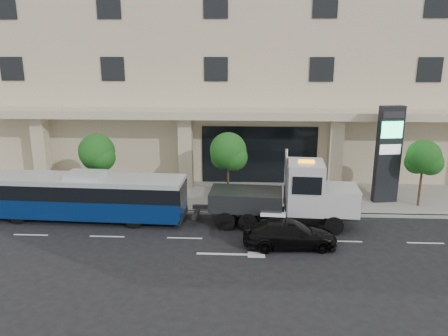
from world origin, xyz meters
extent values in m
plane|color=black|center=(0.00, 0.00, 0.00)|extent=(120.00, 120.00, 0.00)
cube|color=gray|center=(0.00, 5.00, 0.07)|extent=(120.00, 6.00, 0.15)
cube|color=gray|center=(0.00, 2.00, 0.07)|extent=(120.00, 0.30, 0.15)
cube|color=#C8B696|center=(0.00, 15.50, 10.00)|extent=(60.00, 15.00, 20.00)
cube|color=#C8B696|center=(0.00, 6.80, 5.20)|extent=(60.00, 2.80, 0.50)
cube|color=black|center=(0.00, 7.97, 2.15)|extent=(8.00, 0.12, 4.00)
cube|color=#C8B696|center=(-15.00, 6.80, 2.60)|extent=(0.90, 0.90, 4.90)
cube|color=#C8B696|center=(-5.00, 6.80, 2.60)|extent=(0.90, 0.90, 4.90)
cube|color=#C8B696|center=(5.00, 6.80, 2.60)|extent=(0.90, 0.90, 4.90)
cylinder|color=#422B19|center=(-10.00, 3.60, 1.55)|extent=(0.14, 0.14, 2.80)
sphere|color=#164413|center=(-10.00, 3.60, 3.27)|extent=(2.20, 2.20, 2.20)
sphere|color=#164413|center=(-9.65, 3.40, 2.95)|extent=(1.65, 1.65, 1.65)
sphere|color=#164413|center=(-10.30, 3.80, 2.87)|extent=(1.54, 1.54, 1.54)
cylinder|color=#422B19|center=(-2.00, 3.60, 1.62)|extent=(0.14, 0.14, 2.94)
sphere|color=#164413|center=(-2.00, 3.60, 3.43)|extent=(2.20, 2.20, 2.20)
sphere|color=#164413|center=(-1.65, 3.40, 3.09)|extent=(1.65, 1.65, 1.65)
sphere|color=#164413|center=(-2.30, 3.80, 3.01)|extent=(1.54, 1.54, 1.54)
cylinder|color=#422B19|center=(9.50, 3.60, 1.51)|extent=(0.14, 0.14, 2.73)
sphere|color=#164413|center=(9.50, 3.60, 3.19)|extent=(2.00, 2.00, 2.00)
sphere|color=#164413|center=(9.85, 3.40, 2.88)|extent=(1.50, 1.50, 1.50)
sphere|color=#164413|center=(9.20, 3.80, 2.80)|extent=(1.40, 1.40, 1.40)
cylinder|color=black|center=(-13.41, -0.03, 0.45)|extent=(0.92, 0.31, 0.91)
cylinder|color=black|center=(-13.33, 1.87, 0.45)|extent=(0.92, 0.31, 0.91)
cylinder|color=black|center=(-6.88, -0.30, 0.45)|extent=(0.92, 0.31, 0.91)
cylinder|color=black|center=(-6.81, 1.60, 0.45)|extent=(0.92, 0.31, 0.91)
cube|color=#071E53|center=(-9.74, 0.77, 0.86)|extent=(10.96, 2.71, 1.09)
cube|color=black|center=(-9.74, 0.77, 1.81)|extent=(10.96, 2.75, 0.82)
cube|color=silver|center=(-9.74, 0.77, 2.36)|extent=(10.96, 2.71, 0.27)
cube|color=silver|center=(-9.74, 0.77, 2.63)|extent=(2.05, 1.53, 0.27)
cube|color=#2D3033|center=(-4.36, 0.55, 0.41)|extent=(0.23, 2.27, 0.27)
cube|color=#2D3033|center=(1.07, 0.45, 0.73)|extent=(7.85, 1.42, 0.37)
cube|color=silver|center=(4.05, 0.25, 1.61)|extent=(1.97, 2.23, 1.38)
cube|color=silver|center=(4.96, 0.19, 1.61)|extent=(0.20, 1.84, 1.10)
cube|color=silver|center=(2.21, 0.37, 2.25)|extent=(1.98, 2.41, 2.66)
cube|color=black|center=(3.08, 0.32, 2.66)|extent=(0.23, 2.02, 1.10)
cylinder|color=silver|center=(1.14, -0.57, 2.48)|extent=(0.18, 0.18, 3.12)
cylinder|color=silver|center=(1.27, 1.45, 2.48)|extent=(0.18, 0.18, 3.12)
cube|color=#2D3033|center=(-0.90, 0.57, 1.42)|extent=(3.99, 2.45, 1.01)
cube|color=#2D3033|center=(-3.10, 0.72, 0.87)|extent=(1.48, 0.35, 0.20)
cube|color=#2D3033|center=(-3.65, 0.75, 0.50)|extent=(0.34, 1.66, 0.17)
cube|color=orange|center=(2.21, 0.37, 3.63)|extent=(0.85, 0.37, 0.13)
cylinder|color=black|center=(3.62, -0.68, 0.50)|extent=(1.03, 0.36, 1.01)
cylinder|color=black|center=(3.74, 1.24, 0.50)|extent=(1.03, 0.36, 1.01)
cylinder|color=black|center=(-0.78, -0.40, 0.50)|extent=(1.03, 0.36, 1.01)
cylinder|color=black|center=(-0.66, 1.52, 0.50)|extent=(1.03, 0.36, 1.01)
cylinder|color=black|center=(-1.97, -0.32, 0.50)|extent=(1.03, 0.36, 1.01)
cylinder|color=black|center=(-1.85, 1.60, 0.50)|extent=(1.03, 0.36, 1.01)
imported|color=black|center=(1.23, -2.19, 0.66)|extent=(4.63, 2.12, 1.31)
cube|color=black|center=(7.66, 4.29, 3.11)|extent=(1.54, 0.73, 5.93)
cube|color=#28F092|center=(7.66, 4.02, 4.69)|extent=(1.28, 0.27, 0.99)
cube|color=silver|center=(7.66, 4.02, 3.51)|extent=(1.28, 0.27, 0.59)
cube|color=#262628|center=(7.66, 4.02, 5.58)|extent=(1.28, 0.27, 0.40)
camera|label=1|loc=(-0.99, -21.83, 9.23)|focal=35.00mm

